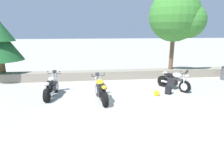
% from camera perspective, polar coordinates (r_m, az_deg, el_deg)
% --- Properties ---
extents(ground_plane, '(120.00, 120.00, 0.00)m').
position_cam_1_polar(ground_plane, '(8.71, 6.43, -6.08)').
color(ground_plane, '#A3A099').
extents(stone_wall, '(36.00, 0.80, 0.55)m').
position_cam_1_polar(stone_wall, '(13.14, 1.69, 2.79)').
color(stone_wall, gray).
rests_on(stone_wall, ground).
extents(motorcycle_silver_near_left, '(0.67, 2.06, 1.18)m').
position_cam_1_polar(motorcycle_silver_near_left, '(10.01, -17.19, -0.85)').
color(motorcycle_silver_near_left, black).
rests_on(motorcycle_silver_near_left, ground).
extents(motorcycle_yellow_centre, '(0.75, 2.06, 1.18)m').
position_cam_1_polar(motorcycle_yellow_centre, '(9.05, -3.20, -1.89)').
color(motorcycle_yellow_centre, black).
rests_on(motorcycle_yellow_centre, ground).
extents(motorcycle_white_far_right, '(1.21, 1.86, 1.18)m').
position_cam_1_polar(motorcycle_white_far_right, '(11.24, 17.52, 0.92)').
color(motorcycle_white_far_right, black).
rests_on(motorcycle_white_far_right, ground).
extents(rider_backpack, '(0.35, 0.35, 0.47)m').
position_cam_1_polar(rider_backpack, '(10.39, 16.06, -1.55)').
color(rider_backpack, black).
rests_on(rider_backpack, ground).
extents(rider_helmet, '(0.28, 0.28, 0.28)m').
position_cam_1_polar(rider_helmet, '(10.02, 12.81, -2.59)').
color(rider_helmet, yellow).
rests_on(rider_helmet, ground).
extents(leafy_tree_mid_left, '(3.43, 3.27, 5.11)m').
position_cam_1_polar(leafy_tree_mid_left, '(13.84, 18.55, 17.99)').
color(leafy_tree_mid_left, brown).
rests_on(leafy_tree_mid_left, stone_wall).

